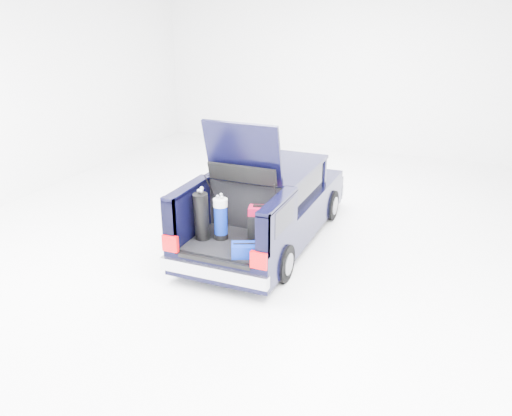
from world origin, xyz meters
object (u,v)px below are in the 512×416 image
at_px(black_golf_bag, 202,216).
at_px(blue_duffel, 245,250).
at_px(blue_golf_bag, 221,218).
at_px(red_suitcase, 260,224).
at_px(car, 269,205).

relative_size(black_golf_bag, blue_duffel, 1.79).
bearing_deg(blue_golf_bag, red_suitcase, -6.20).
bearing_deg(red_suitcase, car, 90.74).
height_order(car, black_golf_bag, car).
relative_size(car, blue_duffel, 9.61).
relative_size(car, red_suitcase, 7.52).
distance_m(blue_golf_bag, blue_duffel, 0.80).
height_order(blue_golf_bag, blue_duffel, blue_golf_bag).
relative_size(red_suitcase, black_golf_bag, 0.71).
xyz_separation_m(red_suitcase, blue_duffel, (-0.01, -0.58, -0.19)).
relative_size(car, blue_golf_bag, 6.02).
bearing_deg(car, red_suitcase, -73.74).
height_order(car, blue_duffel, car).
xyz_separation_m(black_golf_bag, blue_golf_bag, (0.28, 0.13, -0.04)).
relative_size(red_suitcase, blue_duffel, 1.28).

